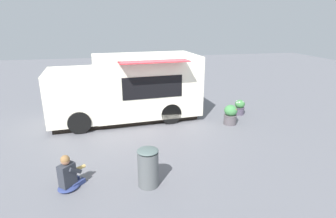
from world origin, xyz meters
TOP-DOWN VIEW (x-y plane):
  - ground_plane at (0.00, 0.00)m, footprint 40.00×40.00m
  - food_truck at (1.04, 0.94)m, footprint 3.12×5.75m
  - person_customer at (-3.44, 2.64)m, footprint 0.73×0.72m
  - planter_flowering_near at (-0.40, -2.72)m, footprint 0.49×0.49m
  - planter_flowering_far at (0.55, -3.56)m, footprint 0.40×0.40m
  - trash_bin at (-3.70, 0.83)m, footprint 0.50×0.50m

SIDE VIEW (x-z plane):
  - ground_plane at x=0.00m, z-range 0.00..0.00m
  - planter_flowering_far at x=0.55m, z-range 0.01..0.62m
  - person_customer at x=-3.44m, z-range -0.10..0.76m
  - planter_flowering_near at x=-0.40m, z-range 0.01..0.75m
  - trash_bin at x=-3.70m, z-range 0.01..0.96m
  - food_truck at x=1.04m, z-range -0.05..2.42m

